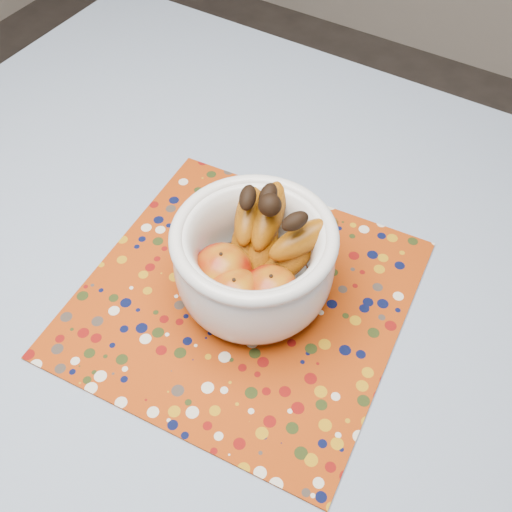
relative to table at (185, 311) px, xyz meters
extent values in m
plane|color=#2D2826|center=(0.00, 0.00, -0.67)|extent=(4.00, 4.00, 0.00)
cube|color=brown|center=(0.00, 0.00, 0.06)|extent=(1.20, 1.20, 0.04)
cylinder|color=brown|center=(-0.53, 0.53, -0.32)|extent=(0.06, 0.06, 0.71)
cube|color=#6378A5|center=(0.00, 0.00, 0.08)|extent=(1.32, 1.32, 0.01)
cube|color=#963108|center=(0.10, 0.02, 0.09)|extent=(0.49, 0.49, 0.00)
cylinder|color=white|center=(0.11, 0.04, 0.10)|extent=(0.11, 0.11, 0.01)
cylinder|color=white|center=(0.11, 0.04, 0.11)|extent=(0.17, 0.17, 0.01)
torus|color=white|center=(0.11, 0.04, 0.22)|extent=(0.23, 0.23, 0.02)
ellipsoid|color=#7D0905|center=(0.08, 0.01, 0.15)|extent=(0.09, 0.09, 0.08)
ellipsoid|color=#7D0905|center=(0.15, 0.01, 0.15)|extent=(0.08, 0.08, 0.07)
ellipsoid|color=#7D0905|center=(0.11, -0.02, 0.15)|extent=(0.08, 0.08, 0.07)
sphere|color=black|center=(0.11, 0.08, 0.24)|extent=(0.03, 0.03, 0.03)
camera|label=1|loc=(0.38, -0.40, 0.82)|focal=42.00mm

